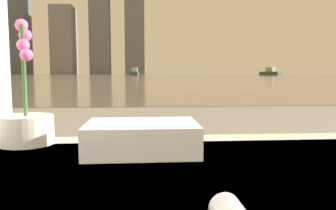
% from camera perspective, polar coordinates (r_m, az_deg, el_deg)
% --- Properties ---
extents(potted_orchid, '(0.16, 0.16, 0.37)m').
position_cam_1_polar(potted_orchid, '(1.06, -23.46, -2.66)').
color(potted_orchid, silver).
rests_on(potted_orchid, bathtub).
extents(towel_stack, '(0.29, 0.21, 0.08)m').
position_cam_1_polar(towel_stack, '(0.88, -4.56, -5.64)').
color(towel_stack, white).
rests_on(towel_stack, bathtub).
extents(harbor_water, '(180.00, 110.00, 0.01)m').
position_cam_1_polar(harbor_water, '(62.12, -4.21, 5.02)').
color(harbor_water, gray).
rests_on(harbor_water, ground_plane).
extents(harbor_boat_0, '(4.37, 5.27, 1.94)m').
position_cam_1_polar(harbor_boat_0, '(83.95, 17.39, 5.43)').
color(harbor_boat_0, '#335647').
rests_on(harbor_boat_0, harbor_water).
extents(harbor_boat_2, '(1.94, 5.00, 1.85)m').
position_cam_1_polar(harbor_boat_2, '(77.22, -5.82, 5.63)').
color(harbor_boat_2, '#335647').
rests_on(harbor_boat_2, harbor_water).
extents(skyline_tower_1, '(7.43, 10.15, 23.23)m').
position_cam_1_polar(skyline_tower_1, '(121.71, -17.67, 10.58)').
color(skyline_tower_1, slate).
rests_on(skyline_tower_1, ground_plane).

